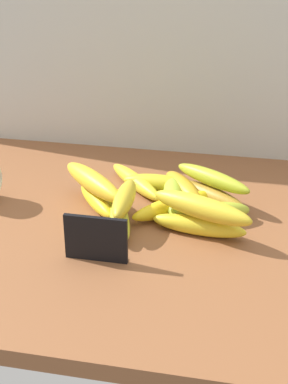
{
  "coord_description": "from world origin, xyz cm",
  "views": [
    {
      "loc": [
        21.7,
        -94.95,
        58.01
      ],
      "look_at": [
        1.46,
        4.23,
        8.0
      ],
      "focal_mm": 54.35,
      "sensor_mm": 36.0,
      "label": 1
    }
  ],
  "objects_px": {
    "banana_2": "(199,226)",
    "banana_10": "(202,208)",
    "banana_4": "(173,195)",
    "banana_1": "(159,184)",
    "banana_0": "(175,205)",
    "banana_13": "(93,181)",
    "banana_3": "(136,181)",
    "banana_8": "(212,213)",
    "banana_5": "(119,217)",
    "banana_6": "(97,200)",
    "chalkboard_sign": "(96,240)",
    "banana_11": "(213,178)",
    "banana_12": "(124,199)",
    "banana_7": "(211,196)",
    "banana_9": "(184,189)"
  },
  "relations": [
    {
      "from": "banana_0",
      "to": "banana_6",
      "type": "height_order",
      "value": "banana_0"
    },
    {
      "from": "banana_3",
      "to": "banana_8",
      "type": "height_order",
      "value": "banana_8"
    },
    {
      "from": "banana_7",
      "to": "banana_12",
      "type": "xyz_separation_m",
      "value": [
        -0.15,
        -0.12,
        0.03
      ]
    },
    {
      "from": "banana_0",
      "to": "banana_4",
      "type": "relative_size",
      "value": 1.05
    },
    {
      "from": "banana_2",
      "to": "banana_4",
      "type": "height_order",
      "value": "banana_4"
    },
    {
      "from": "banana_3",
      "to": "banana_13",
      "type": "distance_m",
      "value": 0.12
    },
    {
      "from": "banana_3",
      "to": "banana_12",
      "type": "xyz_separation_m",
      "value": [
        0.01,
        -0.16,
        0.04
      ]
    },
    {
      "from": "chalkboard_sign",
      "to": "banana_11",
      "type": "xyz_separation_m",
      "value": [
        0.17,
        0.26,
        0.02
      ]
    },
    {
      "from": "chalkboard_sign",
      "to": "banana_10",
      "type": "distance_m",
      "value": 0.21
    },
    {
      "from": "banana_0",
      "to": "banana_12",
      "type": "height_order",
      "value": "banana_12"
    },
    {
      "from": "banana_13",
      "to": "banana_12",
      "type": "bearing_deg",
      "value": -36.58
    },
    {
      "from": "banana_1",
      "to": "banana_8",
      "type": "xyz_separation_m",
      "value": [
        0.12,
        -0.11,
        0.0
      ]
    },
    {
      "from": "banana_1",
      "to": "banana_10",
      "type": "xyz_separation_m",
      "value": [
        0.11,
        -0.16,
        0.04
      ]
    },
    {
      "from": "banana_2",
      "to": "banana_10",
      "type": "xyz_separation_m",
      "value": [
        0.0,
        -0.0,
        0.04
      ]
    },
    {
      "from": "chalkboard_sign",
      "to": "banana_3",
      "type": "distance_m",
      "value": 0.29
    },
    {
      "from": "banana_4",
      "to": "banana_11",
      "type": "relative_size",
      "value": 1.03
    },
    {
      "from": "banana_13",
      "to": "banana_1",
      "type": "bearing_deg",
      "value": 37.14
    },
    {
      "from": "chalkboard_sign",
      "to": "banana_12",
      "type": "height_order",
      "value": "chalkboard_sign"
    },
    {
      "from": "banana_6",
      "to": "banana_7",
      "type": "relative_size",
      "value": 0.91
    },
    {
      "from": "banana_3",
      "to": "banana_10",
      "type": "xyz_separation_m",
      "value": [
        0.16,
        -0.17,
        0.04
      ]
    },
    {
      "from": "banana_0",
      "to": "banana_13",
      "type": "distance_m",
      "value": 0.17
    },
    {
      "from": "banana_5",
      "to": "banana_12",
      "type": "relative_size",
      "value": 1.21
    },
    {
      "from": "banana_6",
      "to": "banana_11",
      "type": "relative_size",
      "value": 0.86
    },
    {
      "from": "banana_1",
      "to": "banana_3",
      "type": "xyz_separation_m",
      "value": [
        -0.05,
        0.01,
        -0.0
      ]
    },
    {
      "from": "banana_5",
      "to": "banana_12",
      "type": "xyz_separation_m",
      "value": [
        0.01,
        0.01,
        0.04
      ]
    },
    {
      "from": "banana_2",
      "to": "banana_4",
      "type": "distance_m",
      "value": 0.13
    },
    {
      "from": "banana_5",
      "to": "banana_12",
      "type": "distance_m",
      "value": 0.04
    },
    {
      "from": "banana_3",
      "to": "banana_5",
      "type": "xyz_separation_m",
      "value": [
        0.0,
        -0.16,
        0.0
      ]
    },
    {
      "from": "banana_0",
      "to": "banana_1",
      "type": "distance_m",
      "value": 0.1
    },
    {
      "from": "banana_13",
      "to": "banana_10",
      "type": "bearing_deg",
      "value": -17.52
    },
    {
      "from": "banana_5",
      "to": "banana_6",
      "type": "bearing_deg",
      "value": 135.77
    },
    {
      "from": "banana_7",
      "to": "banana_11",
      "type": "distance_m",
      "value": 0.04
    },
    {
      "from": "banana_0",
      "to": "banana_13",
      "type": "height_order",
      "value": "banana_13"
    },
    {
      "from": "banana_6",
      "to": "banana_9",
      "type": "bearing_deg",
      "value": 25.39
    },
    {
      "from": "banana_9",
      "to": "banana_4",
      "type": "bearing_deg",
      "value": -118.27
    },
    {
      "from": "banana_5",
      "to": "banana_8",
      "type": "bearing_deg",
      "value": 13.68
    },
    {
      "from": "banana_12",
      "to": "banana_4",
      "type": "bearing_deg",
      "value": 52.2
    },
    {
      "from": "banana_0",
      "to": "chalkboard_sign",
      "type": "bearing_deg",
      "value": -119.28
    },
    {
      "from": "banana_1",
      "to": "banana_12",
      "type": "distance_m",
      "value": 0.16
    },
    {
      "from": "banana_5",
      "to": "banana_7",
      "type": "xyz_separation_m",
      "value": [
        0.16,
        0.12,
        0.0
      ]
    },
    {
      "from": "banana_5",
      "to": "banana_8",
      "type": "relative_size",
      "value": 1.21
    },
    {
      "from": "banana_9",
      "to": "banana_0",
      "type": "bearing_deg",
      "value": -95.04
    },
    {
      "from": "banana_8",
      "to": "banana_13",
      "type": "xyz_separation_m",
      "value": [
        -0.24,
        0.02,
        0.03
      ]
    },
    {
      "from": "banana_4",
      "to": "banana_8",
      "type": "height_order",
      "value": "banana_8"
    },
    {
      "from": "banana_1",
      "to": "banana_13",
      "type": "height_order",
      "value": "banana_13"
    },
    {
      "from": "banana_4",
      "to": "banana_11",
      "type": "xyz_separation_m",
      "value": [
        0.08,
        0.02,
        0.03
      ]
    },
    {
      "from": "chalkboard_sign",
      "to": "banana_7",
      "type": "bearing_deg",
      "value": 55.17
    },
    {
      "from": "banana_7",
      "to": "banana_10",
      "type": "bearing_deg",
      "value": -92.99
    },
    {
      "from": "banana_2",
      "to": "banana_5",
      "type": "relative_size",
      "value": 0.97
    },
    {
      "from": "chalkboard_sign",
      "to": "banana_1",
      "type": "height_order",
      "value": "chalkboard_sign"
    }
  ]
}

